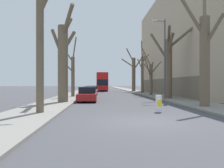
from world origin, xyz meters
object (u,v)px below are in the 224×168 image
street_tree_left_1 (63,60)px  street_tree_right_0 (204,56)px  street_tree_left_2 (72,74)px  street_tree_left_0 (42,45)px  street_tree_right_3 (142,72)px  parked_car_1 (90,92)px  parked_car_3 (93,90)px  lamp_post (164,55)px  traffic_bollard (159,103)px  parked_car_0 (87,95)px  street_tree_right_1 (169,64)px  double_decker_bus (102,81)px  street_tree_right_2 (150,76)px  parked_car_2 (92,91)px  street_tree_right_4 (133,73)px

street_tree_left_1 → street_tree_right_0: size_ratio=0.98×
street_tree_left_2 → street_tree_left_0: bearing=-89.4°
street_tree_left_1 → street_tree_right_3: size_ratio=0.92×
street_tree_left_0 → parked_car_1: bearing=82.1°
parked_car_3 → street_tree_right_3: bearing=-9.9°
street_tree_left_1 → street_tree_right_0: bearing=-22.6°
street_tree_left_2 → lamp_post: lamp_post is taller
street_tree_right_3 → traffic_bollard: bearing=-99.1°
parked_car_1 → parked_car_0: bearing=-90.0°
street_tree_right_3 → parked_car_1: (-8.76, -10.74, -3.08)m
street_tree_right_1 → parked_car_0: (-8.81, -2.14, -3.28)m
street_tree_left_1 → double_decker_bus: (3.94, 32.83, -1.50)m
lamp_post → street_tree_right_1: bearing=49.9°
traffic_bollard → street_tree_right_2: bearing=78.1°
street_tree_right_3 → parked_car_3: size_ratio=2.01×
street_tree_right_1 → parked_car_2: 13.99m
parked_car_2 → parked_car_3: parked_car_2 is taller
street_tree_left_1 → lamp_post: bearing=16.4°
traffic_bollard → street_tree_right_0: bearing=27.3°
parked_car_1 → double_decker_bus: bearing=85.7°
street_tree_right_1 → parked_car_3: 18.47m
double_decker_bus → street_tree_left_1: bearing=-96.8°
street_tree_right_1 → parked_car_3: street_tree_right_1 is taller
traffic_bollard → double_decker_bus: bearing=94.2°
double_decker_bus → parked_car_0: 31.11m
parked_car_1 → lamp_post: 10.06m
street_tree_right_3 → street_tree_right_4: (-0.23, 8.51, 0.36)m
street_tree_right_0 → street_tree_right_1: size_ratio=1.06×
street_tree_right_1 → street_tree_right_2: 7.58m
parked_car_1 → traffic_bollard: parked_car_1 is taller
street_tree_left_1 → double_decker_bus: street_tree_left_1 is taller
lamp_post → traffic_bollard: lamp_post is taller
street_tree_left_2 → double_decker_bus: street_tree_left_2 is taller
street_tree_left_0 → parked_car_0: (2.06, 9.05, -3.23)m
traffic_bollard → street_tree_right_4: bearing=83.6°
street_tree_left_1 → traffic_bollard: 9.98m
street_tree_right_4 → parked_car_2: (-8.53, -12.50, -3.44)m
street_tree_left_2 → parked_car_1: street_tree_left_2 is taller
street_tree_left_2 → street_tree_right_0: 16.70m
street_tree_left_2 → traffic_bollard: (7.00, -14.66, -2.46)m
parked_car_1 → parked_car_2: 6.75m
street_tree_left_1 → parked_car_1: street_tree_left_1 is taller
street_tree_right_1 → street_tree_right_3: size_ratio=0.88×
traffic_bollard → street_tree_right_1: bearing=68.9°
parked_car_2 → street_tree_right_0: bearing=-65.2°
parked_car_3 → traffic_bollard: (4.79, -26.30, -0.13)m
street_tree_left_2 → traffic_bollard: size_ratio=7.24×
street_tree_left_0 → double_decker_bus: (3.96, 40.06, -1.52)m
street_tree_right_3 → double_decker_bus: 16.11m
street_tree_right_1 → traffic_bollard: bearing=-111.1°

